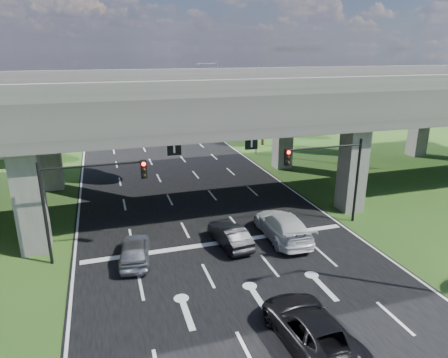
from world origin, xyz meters
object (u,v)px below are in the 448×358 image
signal_right (331,168)px  signal_left (84,191)px  car_dark (230,235)px  streetlight_far (254,104)px  streetlight_beyond (215,90)px  car_trailing (311,329)px  car_white (283,226)px  car_silver (135,250)px

signal_right → signal_left: (-15.65, 0.00, 0.00)m
signal_left → car_dark: 8.99m
streetlight_far → streetlight_beyond: 16.00m
signal_left → car_trailing: 13.88m
car_white → streetlight_beyond: bearing=-97.2°
signal_left → car_dark: bearing=-6.5°
signal_left → car_silver: 4.37m
car_dark → car_white: (3.58, 0.00, 0.16)m
signal_left → car_dark: size_ratio=1.46×
signal_right → car_silver: 13.72m
streetlight_beyond → car_silver: (-15.50, -37.24, -5.10)m
car_silver → car_dark: car_silver is taller
streetlight_beyond → car_dark: 38.59m
signal_left → car_silver: size_ratio=1.43×
car_dark → streetlight_beyond: bearing=-111.0°
streetlight_beyond → car_dark: bearing=-104.7°
signal_right → car_silver: signal_right is taller
signal_right → car_dark: signal_right is taller
car_silver → car_dark: bearing=-170.1°
car_silver → streetlight_beyond: bearing=-105.0°
signal_left → streetlight_beyond: streetlight_beyond is taller
car_white → car_trailing: (-3.13, -9.33, -0.08)m
signal_left → car_trailing: (8.69, -10.28, -3.40)m
streetlight_beyond → car_white: bearing=-99.4°
car_white → car_trailing: car_white is taller
signal_right → car_trailing: signal_right is taller
streetlight_beyond → car_white: 37.83m
car_silver → streetlight_far: bearing=-118.6°
signal_left → car_white: bearing=-4.6°
car_trailing → car_white: bearing=-110.5°
car_silver → car_white: bearing=-171.0°
car_silver → signal_right: bearing=-167.3°
signal_right → car_dark: bearing=-172.7°
car_silver → car_white: size_ratio=0.73×
signal_left → car_white: 12.31m
car_trailing → signal_left: bearing=-51.8°
signal_right → car_white: (-3.83, -0.94, -3.32)m
streetlight_far → car_trailing: bearing=-106.9°
car_white → car_silver: bearing=3.6°
car_dark → car_white: size_ratio=0.72×
streetlight_far → streetlight_beyond: bearing=90.0°
car_dark → streetlight_far: bearing=-121.1°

